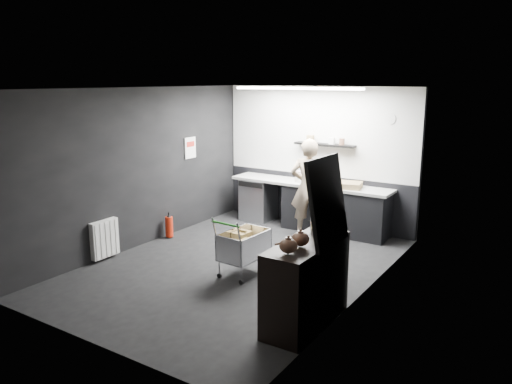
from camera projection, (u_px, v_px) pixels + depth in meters
The scene contains 22 objects.
floor at pixel (237, 266), 7.72m from camera, with size 5.50×5.50×0.00m, color black.
ceiling at pixel (236, 88), 7.12m from camera, with size 5.50×5.50×0.00m, color silver.
wall_back at pixel (318, 157), 9.67m from camera, with size 5.50×5.50×0.00m, color black.
wall_front at pixel (84, 225), 5.16m from camera, with size 5.50×5.50×0.00m, color black.
wall_left at pixel (140, 168), 8.47m from camera, with size 5.50×5.50×0.00m, color black.
wall_right at pixel (365, 198), 6.36m from camera, with size 5.50×5.50×0.00m, color black.
kitchen_wall_panel at pixel (318, 131), 9.55m from camera, with size 3.95×0.02×1.70m, color silver.
dado_panel at pixel (316, 200), 9.85m from camera, with size 3.95×0.02×1.00m, color black.
floating_shelf at pixel (324, 145), 9.40m from camera, with size 1.20×0.22×0.04m, color black.
wall_clock at pixel (390, 119), 8.73m from camera, with size 0.20×0.20×0.03m, color silver.
poster at pixel (190, 148), 9.48m from camera, with size 0.02×0.30×0.40m, color white.
poster_red_band at pixel (190, 144), 9.47m from camera, with size 0.01×0.22×0.10m, color #B51F16.
radiator at pixel (105, 239), 7.93m from camera, with size 0.10×0.50×0.60m, color silver.
ceiling_strip at pixel (297, 88), 8.64m from camera, with size 2.40×0.20×0.04m, color white.
prep_counter at pixel (315, 206), 9.53m from camera, with size 3.20×0.61×0.90m.
person at pixel (308, 188), 9.02m from camera, with size 0.66×0.43×1.80m, color beige.
shopping_cart at pixel (244, 247), 7.31m from camera, with size 0.53×0.84×0.89m.
sideboard at pixel (309, 272), 5.81m from camera, with size 0.57×1.33×2.00m.
fire_extinguisher at pixel (169, 226), 9.05m from camera, with size 0.14×0.14×0.46m.
cardboard_box at pixel (347, 185), 9.04m from camera, with size 0.53×0.40×0.11m, color olive.
pink_tub at pixel (301, 176), 9.57m from camera, with size 0.21×0.21×0.21m, color beige.
white_container at pixel (301, 178), 9.53m from camera, with size 0.19×0.15×0.17m, color silver.
Camera 1 is at (4.18, -5.96, 2.83)m, focal length 35.00 mm.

